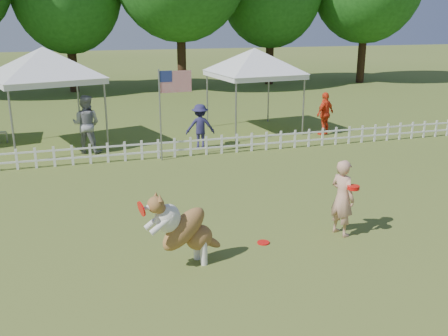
% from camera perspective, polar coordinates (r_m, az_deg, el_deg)
% --- Properties ---
extents(ground, '(120.00, 120.00, 0.00)m').
position_cam_1_polar(ground, '(9.12, 4.76, -10.07)').
color(ground, '#3E561B').
rests_on(ground, ground).
extents(picket_fence, '(22.00, 0.08, 0.60)m').
position_cam_1_polar(picket_fence, '(15.34, -4.75, 2.39)').
color(picket_fence, white).
rests_on(picket_fence, ground).
extents(handler, '(0.52, 0.64, 1.52)m').
position_cam_1_polar(handler, '(9.95, 13.38, -3.34)').
color(handler, tan).
rests_on(handler, ground).
extents(dog, '(1.41, 0.77, 1.39)m').
position_cam_1_polar(dog, '(8.51, -4.49, -6.93)').
color(dog, brown).
rests_on(dog, ground).
extents(frisbee_on_turf, '(0.28, 0.28, 0.02)m').
position_cam_1_polar(frisbee_on_turf, '(9.62, 4.51, -8.49)').
color(frisbee_on_turf, red).
rests_on(frisbee_on_turf, ground).
extents(canopy_tent_left, '(3.80, 3.80, 3.16)m').
position_cam_1_polar(canopy_tent_left, '(17.19, -19.49, 7.42)').
color(canopy_tent_left, white).
rests_on(canopy_tent_left, ground).
extents(canopy_tent_right, '(3.20, 3.20, 2.99)m').
position_cam_1_polar(canopy_tent_right, '(18.66, 3.43, 8.75)').
color(canopy_tent_right, white).
rests_on(canopy_tent_right, ground).
extents(flag_pole, '(1.04, 0.19, 2.70)m').
position_cam_1_polar(flag_pole, '(14.80, -7.29, 5.94)').
color(flag_pole, gray).
rests_on(flag_pole, ground).
extents(spectator_a, '(1.09, 0.98, 1.83)m').
position_cam_1_polar(spectator_a, '(16.21, -15.46, 4.85)').
color(spectator_a, gray).
rests_on(spectator_a, ground).
extents(spectator_b, '(1.01, 0.68, 1.45)m').
position_cam_1_polar(spectator_b, '(16.23, -2.74, 4.77)').
color(spectator_b, '#27244D').
rests_on(spectator_b, ground).
extents(spectator_c, '(0.98, 0.75, 1.55)m').
position_cam_1_polar(spectator_c, '(18.50, 11.47, 6.12)').
color(spectator_c, '#F03E1C').
rests_on(spectator_c, ground).
extents(tree_center_left, '(6.00, 6.00, 9.80)m').
position_cam_1_polar(tree_center_left, '(30.05, -17.48, 17.63)').
color(tree_center_left, '#1A4E16').
rests_on(tree_center_left, ground).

